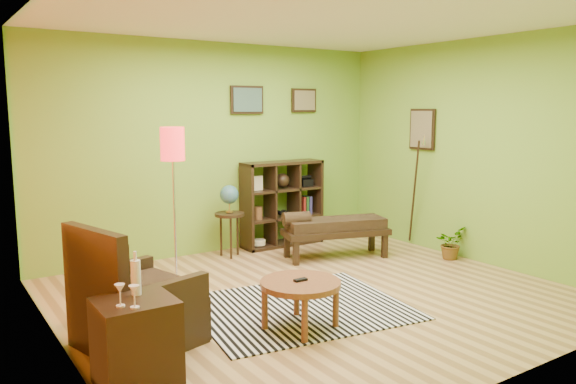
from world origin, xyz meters
TOP-DOWN VIEW (x-y plane):
  - ground at (0.00, 0.00)m, footprint 5.00×5.00m
  - room_shell at (-0.09, 0.01)m, footprint 5.04×4.54m
  - zebra_rug at (-0.37, -0.22)m, footprint 2.21×1.91m
  - coffee_table at (-0.66, -0.65)m, footprint 0.71×0.71m
  - armchair at (-2.00, -0.17)m, footprint 1.03×1.03m
  - side_cabinet at (-2.20, -0.85)m, footprint 0.53×0.48m
  - floor_lamp at (-1.12, 1.04)m, footprint 0.26×0.26m
  - globe_table at (-0.02, 1.88)m, footprint 0.39×0.39m
  - cube_shelf at (0.91, 2.03)m, footprint 1.20×0.35m
  - bench at (1.06, 1.07)m, footprint 1.45×0.86m
  - potted_plant at (2.30, 0.20)m, footprint 0.50×0.53m

SIDE VIEW (x-z plane):
  - ground at x=0.00m, z-range 0.00..0.00m
  - zebra_rug at x=-0.37m, z-range 0.00..0.01m
  - potted_plant at x=2.30m, z-range 0.00..0.33m
  - armchair at x=-2.00m, z-range -0.20..0.83m
  - side_cabinet at x=-2.20m, z-range -0.15..0.79m
  - coffee_table at x=-0.66m, z-range 0.15..0.60m
  - bench at x=1.06m, z-range 0.09..0.73m
  - cube_shelf at x=0.91m, z-range 0.00..1.20m
  - globe_table at x=-0.02m, z-range 0.24..1.19m
  - floor_lamp at x=-1.12m, z-range 0.54..2.28m
  - room_shell at x=-0.09m, z-range 0.39..3.21m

